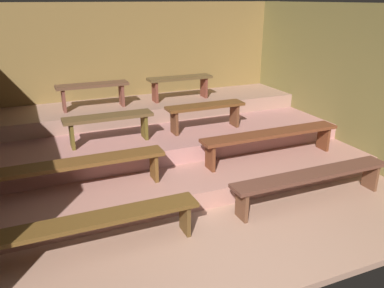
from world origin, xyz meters
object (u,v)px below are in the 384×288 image
at_px(bench_upper_left, 93,89).
at_px(bench_floor_left, 91,224).
at_px(bench_floor_right, 312,178).
at_px(bench_upper_right, 180,82).
at_px(bench_middle_right, 205,110).
at_px(bench_lower_right, 271,136).
at_px(bench_middle_left, 109,121).
at_px(bench_lower_left, 75,167).

bearing_deg(bench_upper_left, bench_floor_left, -101.30).
relative_size(bench_floor_left, bench_floor_right, 1.00).
xyz_separation_m(bench_floor_right, bench_upper_right, (-0.66, 3.29, 0.78)).
height_order(bench_middle_right, bench_upper_left, bench_upper_left).
bearing_deg(bench_lower_right, bench_floor_left, -160.93).
height_order(bench_floor_right, bench_upper_right, bench_upper_right).
height_order(bench_lower_right, bench_upper_left, bench_upper_left).
height_order(bench_floor_left, bench_middle_left, bench_middle_left).
bearing_deg(bench_lower_left, bench_lower_right, 0.00).
bearing_deg(bench_floor_left, bench_middle_left, 72.14).
distance_m(bench_floor_right, bench_middle_right, 2.24).
bearing_deg(bench_middle_right, bench_floor_right, -72.14).
xyz_separation_m(bench_floor_left, bench_middle_right, (2.35, 2.08, 0.51)).
height_order(bench_lower_left, bench_upper_left, bench_upper_left).
xyz_separation_m(bench_floor_right, bench_lower_left, (-3.03, 1.05, 0.27)).
distance_m(bench_lower_left, bench_middle_left, 1.26).
relative_size(bench_middle_left, bench_middle_right, 1.00).
bearing_deg(bench_lower_left, bench_floor_left, -89.69).
distance_m(bench_floor_right, bench_lower_right, 1.08).
xyz_separation_m(bench_floor_right, bench_lower_right, (0.01, 1.05, 0.27)).
bearing_deg(bench_upper_right, bench_floor_left, -125.67).
height_order(bench_lower_left, bench_upper_right, bench_upper_right).
bearing_deg(bench_floor_left, bench_lower_left, 90.31).
xyz_separation_m(bench_lower_left, bench_lower_right, (3.03, 0.00, 0.00)).
bearing_deg(bench_middle_right, bench_middle_left, 180.00).
relative_size(bench_lower_left, bench_upper_right, 1.85).
distance_m(bench_lower_left, bench_middle_right, 2.58).
height_order(bench_lower_left, bench_middle_right, bench_middle_right).
bearing_deg(bench_floor_right, bench_lower_left, 160.93).
bearing_deg(bench_lower_left, bench_middle_right, 23.62).
height_order(bench_floor_right, bench_lower_right, bench_lower_right).
xyz_separation_m(bench_middle_left, bench_middle_right, (1.68, 0.00, 0.00)).
xyz_separation_m(bench_lower_right, bench_upper_right, (-0.66, 2.25, 0.51)).
xyz_separation_m(bench_floor_right, bench_middle_left, (-2.35, 2.08, 0.51)).
distance_m(bench_lower_right, bench_upper_right, 2.40).
bearing_deg(bench_lower_right, bench_upper_left, 136.52).
height_order(bench_lower_right, bench_upper_right, bench_upper_right).
bearing_deg(bench_floor_right, bench_lower_right, 89.69).
distance_m(bench_floor_left, bench_upper_left, 3.45).
xyz_separation_m(bench_floor_left, bench_upper_right, (2.36, 3.29, 0.78)).
distance_m(bench_floor_left, bench_upper_right, 4.13).
bearing_deg(bench_floor_right, bench_upper_right, 101.30).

